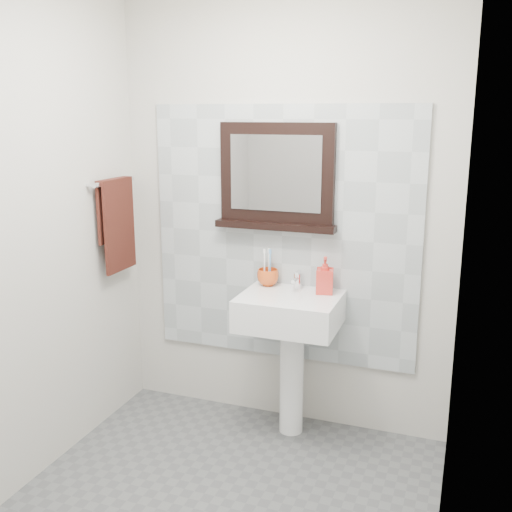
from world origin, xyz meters
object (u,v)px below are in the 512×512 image
(toothbrush_cup, at_px, (268,277))
(hand_towel, at_px, (117,218))
(framed_mirror, at_px, (277,179))
(pedestal_sink, at_px, (290,326))
(soap_dispenser, at_px, (325,275))

(toothbrush_cup, xyz_separation_m, hand_towel, (-0.88, -0.21, 0.34))
(framed_mirror, height_order, hand_towel, framed_mirror)
(toothbrush_cup, bearing_deg, framed_mirror, 55.06)
(pedestal_sink, relative_size, framed_mirror, 1.35)
(soap_dispenser, distance_m, framed_mirror, 0.61)
(pedestal_sink, relative_size, toothbrush_cup, 7.66)
(pedestal_sink, bearing_deg, soap_dispenser, 31.44)
(pedestal_sink, xyz_separation_m, toothbrush_cup, (-0.18, 0.14, 0.23))
(toothbrush_cup, distance_m, soap_dispenser, 0.36)
(toothbrush_cup, bearing_deg, hand_towel, -166.71)
(soap_dispenser, bearing_deg, toothbrush_cup, 163.11)
(pedestal_sink, height_order, hand_towel, hand_towel)
(toothbrush_cup, distance_m, hand_towel, 0.96)
(toothbrush_cup, height_order, framed_mirror, framed_mirror)
(toothbrush_cup, bearing_deg, pedestal_sink, -37.30)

